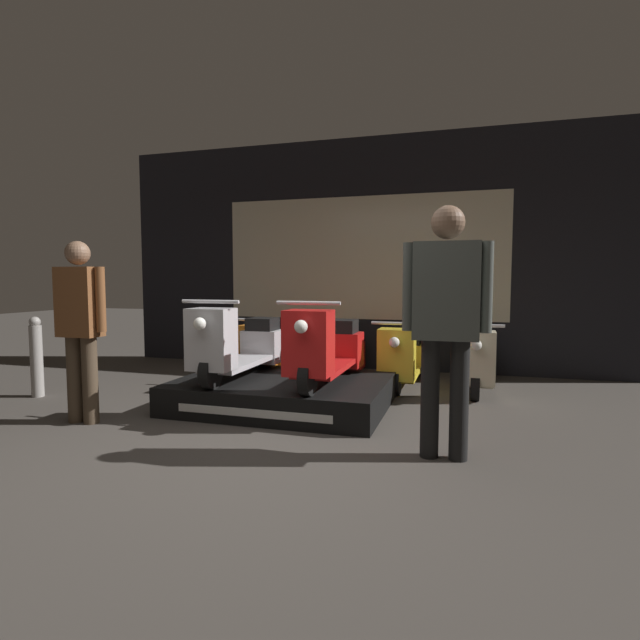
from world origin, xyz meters
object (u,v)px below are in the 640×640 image
Objects in this scene: scooter_backrow_3 at (475,361)px; person_left_browsing at (80,320)px; scooter_display_right at (327,349)px; scooter_backrow_1 at (337,355)px; street_bollard at (36,357)px; scooter_display_left at (240,345)px; scooter_backrow_2 at (403,358)px; person_right_browsing at (446,310)px; scooter_backrow_0 at (276,352)px.

scooter_backrow_3 is 4.13m from person_left_browsing.
scooter_backrow_3 is (1.36, 1.41, -0.28)m from scooter_display_right.
street_bollard is at bearing -148.52° from scooter_backrow_1.
scooter_display_left is 2.25m from street_bollard.
scooter_display_right is 1.00× the size of scooter_backrow_2.
scooter_display_left and scooter_display_right have the same top height.
scooter_backrow_0 is at bearing 132.70° from person_right_browsing.
person_right_browsing is (1.13, -0.99, 0.45)m from scooter_display_right.
street_bollard is (-2.04, -1.75, 0.11)m from scooter_backrow_0.
scooter_backrow_1 is 1.00× the size of scooter_backrow_2.
scooter_backrow_1 is at bearing 31.48° from street_bollard.
scooter_backrow_2 is 4.07m from street_bollard.
person_left_browsing is (-1.94, -0.99, 0.31)m from scooter_display_right.
street_bollard is (-3.68, -1.75, 0.11)m from scooter_backrow_2.
scooter_backrow_0 is at bearing 127.59° from scooter_display_right.
scooter_backrow_2 is 1.00× the size of person_left_browsing.
scooter_display_left is at bearing -82.86° from scooter_backrow_0.
street_bollard is at bearing 151.12° from person_left_browsing.
person_right_browsing is (-0.23, -2.41, 0.73)m from scooter_backrow_3.
scooter_backrow_0 is 0.82m from scooter_backrow_1.
scooter_display_right is 1.00× the size of scooter_backrow_3.
scooter_backrow_1 is at bearing 100.87° from scooter_display_right.
scooter_backrow_3 is (0.82, 0.00, 0.00)m from scooter_backrow_2.
scooter_backrow_0 is at bearing 180.00° from scooter_backrow_3.
person_left_browsing is at bearing -152.88° from scooter_display_right.
scooter_backrow_0 is at bearing 180.00° from scooter_backrow_2.
scooter_backrow_1 is (-0.27, 1.41, -0.28)m from scooter_display_right.
scooter_backrow_0 is 2.45m from scooter_backrow_3.
scooter_display_right is 1.80m from scooter_backrow_0.
scooter_backrow_1 is 0.91× the size of person_right_browsing.
person_right_browsing is (0.59, -2.41, 0.73)m from scooter_backrow_2.
person_right_browsing reaches higher than scooter_display_right.
scooter_backrow_2 is at bearing 103.74° from person_right_browsing.
person_left_browsing is (-1.03, -0.99, 0.31)m from scooter_display_left.
person_right_browsing is 2.04× the size of street_bollard.
scooter_display_right is 1.98m from scooter_backrow_3.
scooter_backrow_2 is 1.00× the size of scooter_backrow_3.
person_left_browsing is (-1.67, -2.41, 0.58)m from scooter_backrow_1.
scooter_backrow_2 and scooter_backrow_3 have the same top height.
scooter_display_left is at bearing -148.13° from scooter_backrow_3.
person_left_browsing is 0.90× the size of person_right_browsing.
street_bollard is (-3.13, -0.34, -0.17)m from scooter_display_right.
scooter_display_left reaches higher than scooter_backrow_0.
scooter_display_left is at bearing -135.86° from scooter_backrow_2.
street_bollard is (-4.49, -1.75, 0.11)m from scooter_backrow_3.
street_bollard is (-2.22, -0.34, -0.17)m from scooter_display_left.
scooter_display_left is 2.05m from scooter_backrow_2.
person_left_browsing is at bearing -143.91° from scooter_backrow_3.
scooter_backrow_2 is 2.58m from person_right_browsing.
street_bollard is at bearing -173.84° from scooter_display_right.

